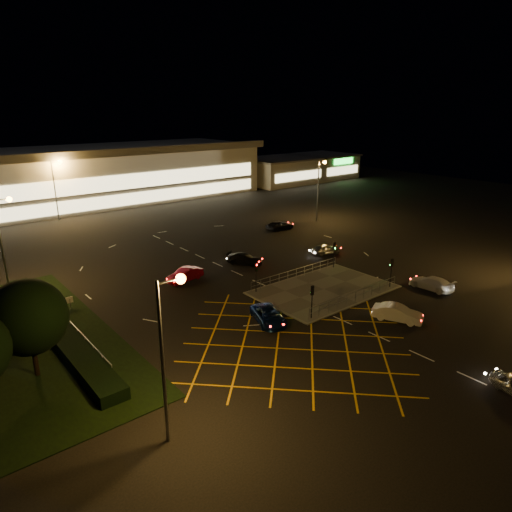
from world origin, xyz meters
TOP-DOWN VIEW (x-y plane):
  - ground at (0.00, 0.00)m, footprint 180.00×180.00m
  - pedestrian_island at (2.00, -2.00)m, footprint 14.00×9.00m
  - hedge at (-23.00, 6.00)m, footprint 2.00×26.00m
  - supermarket at (0.00, 61.95)m, footprint 72.00×26.50m
  - retail_unit_a at (46.00, 53.97)m, footprint 18.80×14.80m
  - retail_unit_b at (62.00, 53.96)m, footprint 14.80×14.80m
  - streetlight_sw at (-21.56, -12.00)m, footprint 1.78×0.56m
  - streetlight_nw at (-23.56, 18.00)m, footprint 1.78×0.56m
  - streetlight_ne at (24.44, 20.00)m, footprint 1.78×0.56m
  - streetlight_far_left at (-9.56, 48.00)m, footprint 1.78×0.56m
  - streetlight_far_right at (30.44, 50.00)m, footprint 1.78×0.56m
  - signal_sw at (-4.00, -5.99)m, footprint 0.28×0.30m
  - signal_se at (8.00, -5.99)m, footprint 0.28×0.30m
  - signal_nw at (-4.00, 1.99)m, footprint 0.28×0.30m
  - signal_ne at (8.00, 1.99)m, footprint 0.28×0.30m
  - tree_e at (-26.00, 0.00)m, footprint 5.40×5.40m
  - car_queue_white at (1.82, -11.13)m, footprint 3.24×4.68m
  - car_left_blue at (-7.50, -4.06)m, footprint 3.77×5.29m
  - car_far_dkgrey at (0.72, 10.04)m, footprint 3.92×4.79m
  - car_right_silver at (11.39, 6.46)m, footprint 4.32×2.41m
  - car_circ_red at (-8.00, 9.60)m, footprint 4.63×2.42m
  - car_east_grey at (15.38, 19.71)m, footprint 4.79×2.46m
  - car_approach_white at (11.11, -8.97)m, footprint 2.10×4.81m

SIDE VIEW (x-z plane):
  - ground at x=0.00m, z-range 0.00..0.00m
  - pedestrian_island at x=2.00m, z-range 0.00..0.12m
  - hedge at x=-23.00m, z-range 0.00..1.00m
  - car_east_grey at x=15.38m, z-range 0.00..1.29m
  - car_far_dkgrey at x=0.72m, z-range 0.00..1.31m
  - car_left_blue at x=-7.50m, z-range 0.00..1.34m
  - car_approach_white at x=11.11m, z-range 0.00..1.38m
  - car_right_silver at x=11.39m, z-range 0.00..1.39m
  - car_circ_red at x=-8.00m, z-range 0.00..1.45m
  - car_queue_white at x=1.82m, z-range 0.00..1.46m
  - signal_sw at x=-4.00m, z-range 0.79..3.94m
  - signal_se at x=8.00m, z-range 0.79..3.94m
  - signal_nw at x=-4.00m, z-range 0.79..3.94m
  - signal_ne at x=8.00m, z-range 0.79..3.94m
  - retail_unit_a at x=46.00m, z-range 0.04..6.39m
  - retail_unit_b at x=62.00m, z-range 0.05..6.40m
  - tree_e at x=-26.00m, z-range 0.97..8.32m
  - supermarket at x=0.00m, z-range 0.06..10.56m
  - streetlight_sw at x=-21.56m, z-range 1.55..11.58m
  - streetlight_nw at x=-23.56m, z-range 1.55..11.58m
  - streetlight_ne at x=24.44m, z-range 1.55..11.58m
  - streetlight_far_left at x=-9.56m, z-range 1.55..11.58m
  - streetlight_far_right at x=30.44m, z-range 1.55..11.58m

